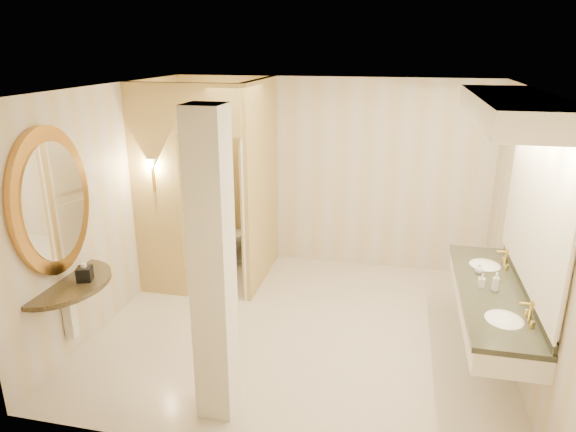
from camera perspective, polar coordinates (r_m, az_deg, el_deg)
name	(u,v)px	position (r m, az deg, el deg)	size (l,w,h in m)	color
floor	(301,328)	(6.06, 1.44, -12.34)	(4.50, 4.50, 0.00)	beige
ceiling	(303,88)	(5.22, 1.68, 14.01)	(4.50, 4.50, 0.00)	white
wall_back	(328,174)	(7.39, 4.52, 4.69)	(4.50, 0.02, 2.70)	beige
wall_front	(248,306)	(3.71, -4.45, -9.89)	(4.50, 0.02, 2.70)	beige
wall_left	(112,204)	(6.30, -18.99, 1.26)	(0.02, 4.00, 2.70)	beige
wall_right	(527,233)	(5.55, 24.99, -1.76)	(0.02, 4.00, 2.70)	beige
toilet_closet	(231,185)	(6.66, -6.32, 3.40)	(1.50, 1.55, 2.70)	tan
wall_sconce	(152,165)	(6.41, -14.89, 5.48)	(0.14, 0.14, 0.42)	gold
vanity	(507,215)	(5.10, 23.18, 0.09)	(0.75, 2.37, 2.09)	white
console_shelf	(56,236)	(5.44, -24.39, -2.08)	(1.11, 1.11, 2.00)	black
pillar	(213,271)	(4.26, -8.37, -6.11)	(0.31, 0.31, 2.70)	white
tissue_box	(85,274)	(5.51, -21.66, -6.00)	(0.14, 0.14, 0.14)	black
toilet	(227,240)	(7.57, -6.77, -2.68)	(0.43, 0.76, 0.77)	white
soap_bottle_a	(482,281)	(5.34, 20.73, -6.72)	(0.06, 0.06, 0.14)	beige
soap_bottle_b	(479,269)	(5.63, 20.48, -5.50)	(0.08, 0.08, 0.11)	silver
soap_bottle_c	(496,282)	(5.29, 22.10, -6.80)	(0.07, 0.07, 0.19)	#C6B28C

